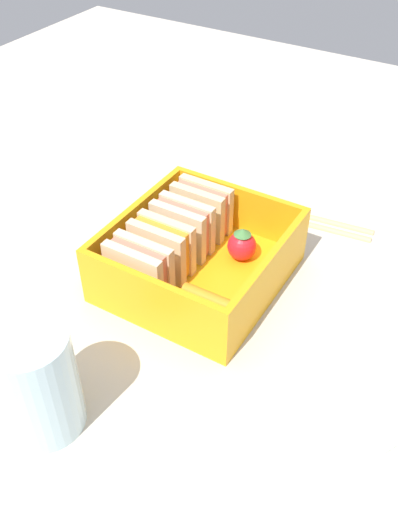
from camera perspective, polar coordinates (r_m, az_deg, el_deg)
The scene contains 11 objects.
ground_plane at distance 53.37cm, azimuth 0.00°, elevation -3.04°, with size 120.00×120.00×2.00cm, color beige.
bento_tray at distance 52.29cm, azimuth 0.00°, elevation -1.76°, with size 15.55×14.26×1.20cm, color orange.
bento_rim at distance 50.41cm, azimuth 0.00°, elevation 0.69°, with size 15.55×14.26×4.59cm.
sandwich_left at distance 48.28cm, azimuth -6.01°, elevation -1.37°, with size 2.52×5.61×4.98cm.
sandwich_center_left at distance 50.37cm, azimuth -3.74°, elevation 0.84°, with size 2.52×5.61×4.98cm.
sandwich_center at distance 52.60cm, azimuth -1.66°, elevation 2.87°, with size 2.52×5.61×4.98cm.
sandwich_center_right at distance 54.96cm, azimuth 0.26°, elevation 4.73°, with size 2.52×5.61×4.98cm.
carrot_stick_far_left at distance 48.19cm, azimuth 0.96°, elevation -4.27°, with size 1.20×1.20×4.82cm, color orange.
strawberry_far_left at distance 52.32cm, azimuth 4.31°, elevation 1.11°, with size 2.70×2.70×3.30cm.
chopstick_pair at distance 61.05cm, azimuth 7.82°, elevation 4.51°, with size 4.32×20.26×0.70cm.
drinking_glass at distance 40.66cm, azimuth -15.87°, elevation -12.03°, with size 5.54×5.54×8.71cm, color silver.
Camera 1 is at (-33.44, -20.06, 35.45)cm, focal length 40.00 mm.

